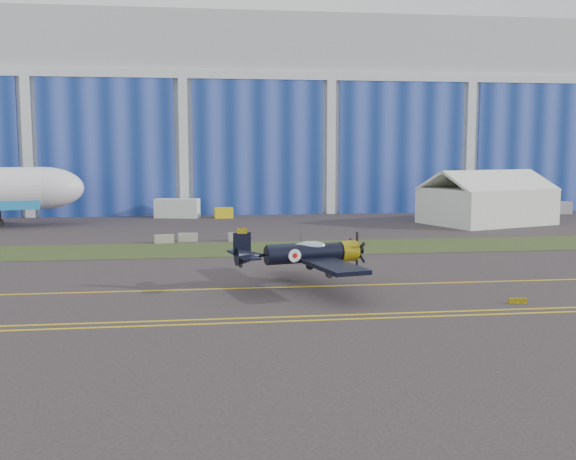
{
  "coord_description": "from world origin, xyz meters",
  "views": [
    {
      "loc": [
        2.11,
        -51.45,
        9.66
      ],
      "look_at": [
        9.42,
        3.69,
        3.04
      ],
      "focal_mm": 42.0,
      "sensor_mm": 36.0,
      "label": 1
    }
  ],
  "objects": [
    {
      "name": "edge_line_far",
      "position": [
        0.0,
        -13.5,
        0.01
      ],
      "size": [
        80.0,
        0.2,
        0.02
      ],
      "primitive_type": "cube",
      "color": "yellow",
      "rests_on": "ground"
    },
    {
      "name": "tug",
      "position": [
        5.57,
        44.61,
        0.75
      ],
      "size": [
        2.69,
        1.81,
        1.49
      ],
      "primitive_type": "cube",
      "rotation": [
        0.0,
        0.0,
        0.09
      ],
      "color": "yellow",
      "rests_on": "ground"
    },
    {
      "name": "barrier_c",
      "position": [
        6.13,
        19.81,
        0.45
      ],
      "size": [
        2.05,
        0.8,
        0.9
      ],
      "primitive_type": "cube",
      "rotation": [
        0.0,
        0.0,
        0.1
      ],
      "color": "gray",
      "rests_on": "ground"
    },
    {
      "name": "tent",
      "position": [
        39.67,
        32.66,
        3.55
      ],
      "size": [
        18.14,
        15.67,
        7.1
      ],
      "rotation": [
        0.0,
        0.0,
        0.34
      ],
      "color": "white",
      "rests_on": "ground"
    },
    {
      "name": "hangar",
      "position": [
        0.0,
        71.79,
        14.96
      ],
      "size": [
        220.0,
        45.7,
        30.0
      ],
      "color": "silver",
      "rests_on": "ground"
    },
    {
      "name": "grass_median",
      "position": [
        0.0,
        14.0,
        0.02
      ],
      "size": [
        260.0,
        10.0,
        0.02
      ],
      "primitive_type": "cube",
      "color": "#475128",
      "rests_on": "ground"
    },
    {
      "name": "ground",
      "position": [
        0.0,
        0.0,
        0.0
      ],
      "size": [
        260.0,
        260.0,
        0.0
      ],
      "primitive_type": "plane",
      "color": "#393032",
      "rests_on": "ground"
    },
    {
      "name": "warbird",
      "position": [
        9.42,
        -5.31,
        2.44
      ],
      "size": [
        13.6,
        15.27,
        3.89
      ],
      "rotation": [
        0.0,
        0.0,
        0.24
      ],
      "color": "black",
      "rests_on": "ground"
    },
    {
      "name": "barrier_b",
      "position": [
        0.88,
        20.16,
        0.45
      ],
      "size": [
        2.03,
        0.71,
        0.9
      ],
      "primitive_type": "cube",
      "rotation": [
        0.0,
        0.0,
        -0.06
      ],
      "color": "#9F9C8A",
      "rests_on": "ground"
    },
    {
      "name": "guard_board_right",
      "position": [
        22.0,
        -12.0,
        0.17
      ],
      "size": [
        1.2,
        0.15,
        0.35
      ],
      "primitive_type": "cube",
      "color": "yellow",
      "rests_on": "ground"
    },
    {
      "name": "barrier_a",
      "position": [
        -1.55,
        19.13,
        0.45
      ],
      "size": [
        2.04,
        0.77,
        0.9
      ],
      "primitive_type": "cube",
      "rotation": [
        0.0,
        0.0,
        0.08
      ],
      "color": "#9C9783",
      "rests_on": "ground"
    },
    {
      "name": "edge_line_near",
      "position": [
        0.0,
        -14.5,
        0.01
      ],
      "size": [
        80.0,
        0.2,
        0.02
      ],
      "primitive_type": "cube",
      "color": "yellow",
      "rests_on": "ground"
    },
    {
      "name": "shipping_container",
      "position": [
        -1.02,
        46.18,
        1.35
      ],
      "size": [
        6.6,
        3.69,
        2.7
      ],
      "primitive_type": "cube",
      "rotation": [
        0.0,
        0.0,
        -0.2
      ],
      "color": "silver",
      "rests_on": "ground"
    },
    {
      "name": "taxiway_centreline",
      "position": [
        0.0,
        -5.0,
        0.01
      ],
      "size": [
        200.0,
        0.2,
        0.02
      ],
      "primitive_type": "cube",
      "color": "yellow",
      "rests_on": "ground"
    },
    {
      "name": "gse_box",
      "position": [
        56.75,
        44.44,
        0.92
      ],
      "size": [
        3.13,
        1.78,
        1.83
      ],
      "primitive_type": "cube",
      "rotation": [
        0.0,
        0.0,
        0.05
      ],
      "color": "gray",
      "rests_on": "ground"
    }
  ]
}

